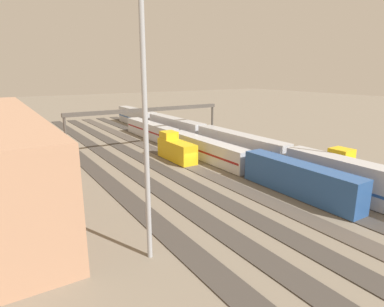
% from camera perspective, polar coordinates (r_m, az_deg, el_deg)
% --- Properties ---
extents(ground_plane, '(400.00, 400.00, 0.00)m').
position_cam_1_polar(ground_plane, '(56.47, 0.17, -2.54)').
color(ground_plane, '#756B5B').
extents(track_bed_0, '(140.00, 2.80, 0.12)m').
position_cam_1_polar(track_bed_0, '(65.47, 11.29, -0.41)').
color(track_bed_0, '#3D3833').
rests_on(track_bed_0, ground_plane).
extents(track_bed_1, '(140.00, 2.80, 0.12)m').
position_cam_1_polar(track_bed_1, '(62.21, 7.95, -1.04)').
color(track_bed_1, '#3D3833').
rests_on(track_bed_1, ground_plane).
extents(track_bed_2, '(140.00, 2.80, 0.12)m').
position_cam_1_polar(track_bed_2, '(59.19, 4.25, -1.73)').
color(track_bed_2, '#3D3833').
rests_on(track_bed_2, ground_plane).
extents(track_bed_3, '(140.00, 2.80, 0.12)m').
position_cam_1_polar(track_bed_3, '(56.45, 0.17, -2.48)').
color(track_bed_3, '#4C443D').
rests_on(track_bed_3, ground_plane).
extents(track_bed_4, '(140.00, 2.80, 0.12)m').
position_cam_1_polar(track_bed_4, '(54.04, -4.31, -3.29)').
color(track_bed_4, '#3D3833').
rests_on(track_bed_4, ground_plane).
extents(track_bed_5, '(140.00, 2.80, 0.12)m').
position_cam_1_polar(track_bed_5, '(51.99, -9.18, -4.15)').
color(track_bed_5, '#3D3833').
rests_on(track_bed_5, ground_plane).
extents(track_bed_6, '(140.00, 2.80, 0.12)m').
position_cam_1_polar(track_bed_6, '(50.37, -14.42, -5.04)').
color(track_bed_6, '#3D3833').
rests_on(track_bed_6, ground_plane).
extents(train_on_track_3, '(10.00, 3.00, 5.00)m').
position_cam_1_polar(train_on_track_3, '(60.80, -2.84, 0.77)').
color(train_on_track_3, gold).
rests_on(train_on_track_3, ground_plane).
extents(train_on_track_1, '(119.80, 3.06, 5.00)m').
position_cam_1_polar(train_on_track_1, '(61.33, 8.25, 1.17)').
color(train_on_track_1, '#B7BABF').
rests_on(train_on_track_1, ground_plane).
extents(train_on_track_2, '(66.40, 3.06, 4.40)m').
position_cam_1_polar(train_on_track_2, '(62.96, 1.34, 1.21)').
color(train_on_track_2, '#285193').
rests_on(train_on_track_2, ground_plane).
extents(train_on_track_0, '(10.00, 3.00, 5.00)m').
position_cam_1_polar(train_on_track_0, '(52.62, 27.07, -2.96)').
color(train_on_track_0, gold).
rests_on(train_on_track_0, ground_plane).
extents(light_mast_1, '(2.80, 0.70, 24.66)m').
position_cam_1_polar(light_mast_1, '(26.43, -8.52, 13.30)').
color(light_mast_1, '#9EA0A5').
rests_on(light_mast_1, ground_plane).
extents(signal_gantry, '(0.70, 35.00, 8.80)m').
position_cam_1_polar(signal_gantry, '(70.39, -7.80, 7.05)').
color(signal_gantry, '#4C4742').
rests_on(signal_gantry, ground_plane).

